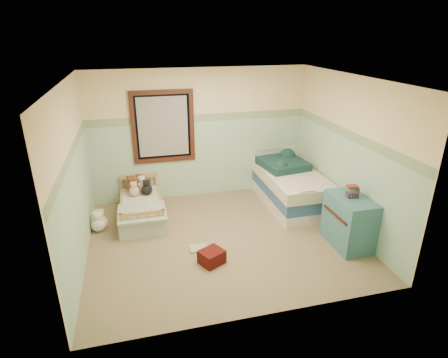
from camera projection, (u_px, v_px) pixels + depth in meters
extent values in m
cube|color=olive|center=(223.00, 238.00, 5.94)|extent=(4.20, 3.60, 0.02)
cube|color=silver|center=(222.00, 79.00, 4.98)|extent=(4.20, 3.60, 0.02)
cube|color=beige|center=(200.00, 134.00, 7.08)|extent=(4.20, 0.04, 2.50)
cube|color=beige|center=(264.00, 222.00, 3.84)|extent=(4.20, 0.04, 2.50)
cube|color=beige|center=(73.00, 178.00, 4.98)|extent=(0.04, 3.60, 2.50)
cube|color=beige|center=(348.00, 154.00, 5.94)|extent=(0.04, 3.60, 2.50)
cube|color=#A3C9A9|center=(201.00, 159.00, 7.25)|extent=(4.20, 0.01, 1.50)
cube|color=#4C7150|center=(200.00, 118.00, 6.94)|extent=(4.20, 0.01, 0.15)
cube|color=black|center=(163.00, 127.00, 6.80)|extent=(1.16, 0.06, 1.36)
cube|color=#AEADA6|center=(163.00, 127.00, 6.81)|extent=(0.92, 0.01, 1.12)
cube|color=#BA8344|center=(142.00, 212.00, 6.56)|extent=(0.72, 1.44, 0.18)
cube|color=silver|center=(141.00, 205.00, 6.50)|extent=(0.66, 1.38, 0.12)
cube|color=#89B2CC|center=(142.00, 212.00, 6.07)|extent=(0.78, 0.72, 0.03)
sphere|color=brown|center=(131.00, 186.00, 6.85)|extent=(0.21, 0.21, 0.21)
sphere|color=silver|center=(142.00, 185.00, 6.90)|extent=(0.20, 0.20, 0.20)
sphere|color=#E3BD89|center=(134.00, 191.00, 6.67)|extent=(0.19, 0.19, 0.19)
sphere|color=black|center=(147.00, 190.00, 6.72)|extent=(0.20, 0.20, 0.20)
sphere|color=white|center=(99.00, 224.00, 6.09)|extent=(0.24, 0.24, 0.24)
sphere|color=#E3BD89|center=(100.00, 223.00, 6.13)|extent=(0.26, 0.26, 0.26)
cube|color=white|center=(289.00, 199.00, 7.05)|extent=(0.93, 1.85, 0.22)
cube|color=navy|center=(290.00, 188.00, 6.97)|extent=(0.93, 1.85, 0.22)
cube|color=beige|center=(291.00, 177.00, 6.88)|extent=(0.96, 1.89, 0.22)
cube|color=black|center=(283.00, 163.00, 7.07)|extent=(0.90, 0.94, 0.14)
cube|color=#40777A|center=(349.00, 221.00, 5.61)|extent=(0.50, 0.80, 0.80)
cube|color=#532D2B|center=(352.00, 192.00, 5.45)|extent=(0.18, 0.15, 0.16)
cube|color=#770B05|center=(212.00, 257.00, 5.26)|extent=(0.42, 0.40, 0.20)
cube|color=gold|center=(199.00, 248.00, 5.63)|extent=(0.29, 0.22, 0.03)
sphere|color=#E3BD89|center=(137.00, 186.00, 6.91)|extent=(0.18, 0.18, 0.18)
sphere|color=brown|center=(140.00, 184.00, 6.93)|extent=(0.21, 0.21, 0.21)
sphere|color=#E3BD89|center=(145.00, 188.00, 6.83)|extent=(0.16, 0.16, 0.16)
sphere|color=brown|center=(136.00, 187.00, 6.88)|extent=(0.18, 0.18, 0.18)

